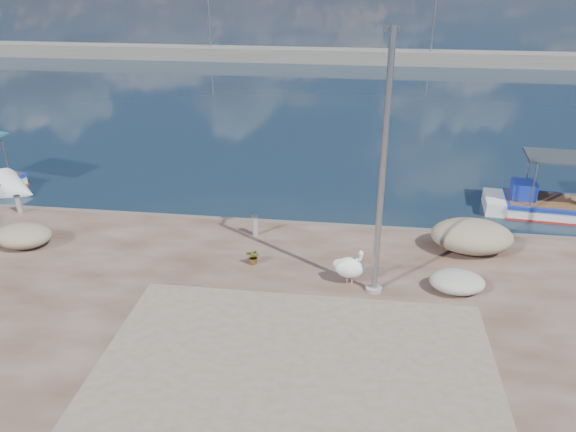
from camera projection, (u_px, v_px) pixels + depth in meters
The scene contains 12 objects.
ground at pixel (270, 318), 15.18m from camera, with size 1400.00×1400.00×0.00m, color #162635.
quay_patch at pixel (293, 383), 12.15m from camera, with size 9.00×7.00×0.01m, color gray.
breakwater at pixel (340, 56), 50.87m from camera, with size 120.00×2.20×7.50m.
boat_right at pixel (558, 209), 21.17m from camera, with size 5.74×2.35×2.69m.
pelican at pixel (351, 267), 15.64m from camera, with size 1.18×0.76×1.12m.
lamp_post at pixel (382, 179), 14.15m from camera, with size 0.44×0.96×7.00m.
bollard_near at pixel (255, 225), 18.42m from camera, with size 0.24×0.24×0.72m.
bollard_far at pixel (18, 203), 20.04m from camera, with size 0.22×0.22×0.67m.
potted_plant at pixel (254, 257), 16.74m from camera, with size 0.44×0.38×0.49m, color #33722D.
net_pile_b at pixel (24, 236), 17.79m from camera, with size 1.79×1.39×0.69m, color tan.
net_pile_c at pixel (472, 236), 17.44m from camera, with size 2.51×1.79×0.99m, color tan.
net_pile_d at pixel (457, 282), 15.39m from camera, with size 1.50×1.13×0.56m, color #BAB7AC.
Camera 1 is at (2.13, -12.42, 8.92)m, focal length 35.00 mm.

